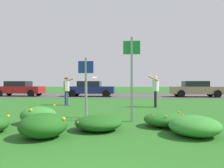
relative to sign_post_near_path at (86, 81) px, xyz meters
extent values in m
plane|color=#26601E|center=(1.04, 4.29, -1.35)|extent=(120.00, 120.00, 0.00)
cube|color=#424244|center=(1.04, 14.95, -1.35)|extent=(120.00, 9.49, 0.01)
cube|color=yellow|center=(1.04, 14.95, -1.34)|extent=(120.00, 0.16, 0.00)
sphere|color=yellow|center=(-1.73, -2.54, -1.05)|extent=(0.07, 0.07, 0.07)
sphere|color=yellow|center=(-1.65, -2.32, -0.95)|extent=(0.07, 0.07, 0.07)
ellipsoid|color=#1E5619|center=(0.74, -2.07, -1.15)|extent=(1.27, 1.22, 0.41)
sphere|color=orange|center=(0.93, -2.17, -1.06)|extent=(0.06, 0.06, 0.06)
sphere|color=orange|center=(0.26, -2.40, -1.09)|extent=(0.06, 0.06, 0.06)
sphere|color=orange|center=(1.03, -2.28, -1.06)|extent=(0.07, 0.07, 0.07)
sphere|color=orange|center=(1.03, -1.63, -1.07)|extent=(0.07, 0.07, 0.07)
ellipsoid|color=#337F2D|center=(-1.27, -1.25, -1.08)|extent=(1.11, 1.06, 0.54)
sphere|color=yellow|center=(-1.34, -1.62, -0.87)|extent=(0.08, 0.08, 0.08)
sphere|color=yellow|center=(-0.83, -1.04, -0.79)|extent=(0.07, 0.07, 0.07)
sphere|color=yellow|center=(-1.15, -0.78, -0.93)|extent=(0.08, 0.08, 0.08)
sphere|color=yellow|center=(-1.17, -1.43, -0.90)|extent=(0.09, 0.09, 0.09)
sphere|color=yellow|center=(-1.28, -0.97, -0.93)|extent=(0.08, 0.08, 0.08)
sphere|color=yellow|center=(-1.34, -1.39, -1.05)|extent=(0.06, 0.06, 0.06)
sphere|color=yellow|center=(-1.15, -0.98, -0.91)|extent=(0.09, 0.09, 0.09)
ellipsoid|color=#337F2D|center=(3.16, -2.51, -1.11)|extent=(1.24, 1.31, 0.49)
sphere|color=gold|center=(3.56, -2.51, -1.06)|extent=(0.06, 0.06, 0.06)
sphere|color=gold|center=(3.01, -2.34, -0.95)|extent=(0.07, 0.07, 0.07)
sphere|color=gold|center=(3.28, -2.30, -1.03)|extent=(0.07, 0.07, 0.07)
ellipsoid|color=#1E5619|center=(-0.44, -2.95, -1.06)|extent=(1.13, 1.19, 0.58)
sphere|color=gold|center=(-0.79, -3.27, -0.96)|extent=(0.06, 0.06, 0.06)
sphere|color=gold|center=(0.06, -3.01, -0.90)|extent=(0.08, 0.08, 0.08)
sphere|color=gold|center=(-0.26, -3.24, -0.98)|extent=(0.06, 0.06, 0.06)
sphere|color=gold|center=(-0.44, -2.72, -0.87)|extent=(0.06, 0.06, 0.06)
sphere|color=gold|center=(-0.14, -3.31, -1.03)|extent=(0.06, 0.06, 0.06)
sphere|color=gold|center=(-0.47, -2.68, -0.89)|extent=(0.06, 0.06, 0.06)
ellipsoid|color=#23661E|center=(2.64, -1.42, -1.14)|extent=(1.27, 1.19, 0.43)
sphere|color=orange|center=(2.58, -1.91, -0.97)|extent=(0.05, 0.05, 0.05)
sphere|color=orange|center=(3.03, -1.42, -0.93)|extent=(0.06, 0.06, 0.06)
sphere|color=orange|center=(2.13, -1.21, -1.10)|extent=(0.07, 0.07, 0.07)
sphere|color=orange|center=(2.88, -1.49, -1.05)|extent=(0.06, 0.06, 0.06)
sphere|color=orange|center=(2.27, -1.73, -1.05)|extent=(0.05, 0.05, 0.05)
sphere|color=orange|center=(3.10, -1.53, -0.98)|extent=(0.06, 0.06, 0.06)
sphere|color=orange|center=(2.25, -1.85, -0.96)|extent=(0.05, 0.05, 0.05)
cube|color=#93969B|center=(0.00, 0.01, -0.24)|extent=(0.07, 0.10, 2.21)
cube|color=navy|center=(0.00, -0.02, 0.51)|extent=(0.56, 0.03, 0.44)
cube|color=#93969B|center=(1.66, -0.64, 0.05)|extent=(0.07, 0.10, 2.80)
cube|color=#197F38|center=(1.66, -0.67, 1.10)|extent=(0.56, 0.03, 0.44)
cylinder|color=#B2B2B7|center=(-2.01, 4.50, -0.25)|extent=(0.34, 0.34, 0.57)
sphere|color=tan|center=(-2.01, 4.50, 0.14)|extent=(0.21, 0.21, 0.21)
cylinder|color=navy|center=(-2.00, 4.58, -0.94)|extent=(0.14, 0.14, 0.81)
cylinder|color=navy|center=(-2.03, 4.41, -0.94)|extent=(0.14, 0.14, 0.81)
cylinder|color=tan|center=(-1.89, 4.68, 0.10)|extent=(0.54, 0.16, 0.29)
cylinder|color=tan|center=(-2.02, 4.30, -0.27)|extent=(0.12, 0.10, 0.54)
cylinder|color=red|center=(-2.01, 4.50, 0.20)|extent=(0.22, 0.22, 0.07)
cylinder|color=red|center=(-1.92, 4.48, 0.17)|extent=(0.15, 0.15, 0.02)
cylinder|color=silver|center=(2.97, 3.81, -0.20)|extent=(0.34, 0.34, 0.60)
sphere|color=tan|center=(2.97, 3.81, 0.19)|extent=(0.21, 0.21, 0.21)
cylinder|color=black|center=(2.96, 3.73, -0.93)|extent=(0.14, 0.14, 0.85)
cylinder|color=black|center=(2.98, 3.90, -0.93)|extent=(0.14, 0.14, 0.85)
cylinder|color=tan|center=(2.84, 3.63, 0.17)|extent=(0.56, 0.16, 0.32)
cylinder|color=tan|center=(2.98, 4.01, -0.22)|extent=(0.12, 0.10, 0.57)
cylinder|color=white|center=(-0.33, 4.12, 0.23)|extent=(0.26, 0.25, 0.09)
torus|color=white|center=(-0.33, 4.12, 0.23)|extent=(0.26, 0.25, 0.09)
cube|color=maroon|center=(-9.04, 12.81, -0.73)|extent=(4.50, 1.82, 0.66)
cube|color=black|center=(-9.14, 12.81, -0.16)|extent=(2.10, 1.64, 0.52)
cylinder|color=black|center=(-7.49, 13.70, -1.02)|extent=(0.66, 0.22, 0.66)
cylinder|color=black|center=(-7.49, 11.92, -1.02)|extent=(0.66, 0.22, 0.66)
cylinder|color=black|center=(-10.59, 13.70, -1.02)|extent=(0.66, 0.22, 0.66)
cube|color=navy|center=(-2.05, 12.81, -0.73)|extent=(4.50, 1.82, 0.66)
cube|color=black|center=(-2.15, 12.81, -0.16)|extent=(2.10, 1.64, 0.52)
cylinder|color=black|center=(-0.50, 13.70, -1.02)|extent=(0.66, 0.22, 0.66)
cylinder|color=black|center=(-0.50, 11.92, -1.02)|extent=(0.66, 0.22, 0.66)
cylinder|color=black|center=(-3.60, 13.70, -1.02)|extent=(0.66, 0.22, 0.66)
cylinder|color=black|center=(-3.60, 11.92, -1.02)|extent=(0.66, 0.22, 0.66)
cube|color=#937F60|center=(7.73, 12.81, -0.73)|extent=(4.50, 1.82, 0.66)
cube|color=black|center=(7.63, 12.81, -0.16)|extent=(2.10, 1.64, 0.52)
cylinder|color=black|center=(9.28, 13.70, -1.02)|extent=(0.66, 0.22, 0.66)
cylinder|color=black|center=(9.28, 11.92, -1.02)|extent=(0.66, 0.22, 0.66)
cylinder|color=black|center=(6.18, 13.70, -1.02)|extent=(0.66, 0.22, 0.66)
cylinder|color=black|center=(6.18, 11.92, -1.02)|extent=(0.66, 0.22, 0.66)
camera|label=1|loc=(1.57, -8.03, -0.06)|focal=35.63mm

